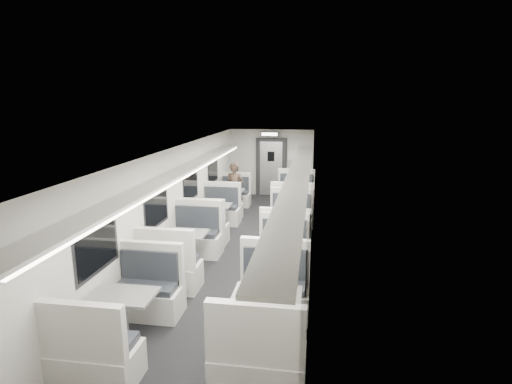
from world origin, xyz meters
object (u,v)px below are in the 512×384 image
(booth_right_d, at_px, (267,320))
(vestibule_door, at_px, (271,167))
(booth_right_c, at_px, (280,264))
(exit_sign, at_px, (270,134))
(booth_left_c, at_px, (184,251))
(booth_left_b, at_px, (214,218))
(booth_right_a, at_px, (294,203))
(booth_left_a, at_px, (230,200))
(booth_right_b, at_px, (288,229))
(passenger, at_px, (234,189))
(booth_left_d, at_px, (125,318))

(booth_right_d, distance_m, vestibule_door, 9.25)
(booth_right_c, relative_size, vestibule_door, 0.99)
(vestibule_door, bearing_deg, booth_right_c, -82.02)
(vestibule_door, height_order, exit_sign, exit_sign)
(booth_right_c, bearing_deg, booth_left_c, 171.31)
(booth_left_b, height_order, vestibule_door, vestibule_door)
(booth_right_a, xyz_separation_m, vestibule_door, (-1.00, 2.61, 0.62))
(booth_left_a, distance_m, booth_right_a, 2.01)
(booth_right_a, relative_size, exit_sign, 3.81)
(booth_right_b, height_order, exit_sign, exit_sign)
(booth_right_d, bearing_deg, booth_left_c, 130.37)
(booth_right_c, height_order, vestibule_door, vestibule_door)
(booth_left_a, xyz_separation_m, booth_right_d, (2.00, -6.80, 0.05))
(booth_right_d, distance_m, exit_sign, 8.95)
(booth_left_b, relative_size, booth_right_d, 0.94)
(booth_right_d, relative_size, exit_sign, 3.71)
(booth_right_d, height_order, passenger, passenger)
(booth_left_d, xyz_separation_m, vestibule_door, (1.00, 9.41, 0.65))
(booth_left_c, relative_size, booth_left_d, 1.05)
(booth_left_b, distance_m, passenger, 1.69)
(passenger, relative_size, exit_sign, 2.63)
(booth_left_c, xyz_separation_m, exit_sign, (1.00, 6.34, 1.87))
(booth_left_a, xyz_separation_m, booth_left_c, (0.00, -4.45, 0.05))
(booth_left_d, bearing_deg, booth_left_b, 90.00)
(booth_right_c, bearing_deg, passenger, 112.29)
(booth_left_b, distance_m, booth_left_c, 2.41)
(booth_right_d, bearing_deg, exit_sign, 96.56)
(booth_left_a, relative_size, booth_right_d, 0.88)
(booth_left_b, distance_m, booth_left_d, 5.00)
(booth_right_b, distance_m, booth_right_d, 4.14)
(booth_left_d, height_order, passenger, passenger)
(booth_left_d, distance_m, booth_right_d, 2.01)
(booth_right_a, xyz_separation_m, booth_right_d, (0.00, -6.57, -0.01))
(booth_left_a, height_order, passenger, passenger)
(booth_right_c, bearing_deg, vestibule_door, 97.98)
(booth_right_c, relative_size, exit_sign, 3.36)
(passenger, bearing_deg, booth_right_a, 19.11)
(passenger, height_order, exit_sign, exit_sign)
(booth_right_d, xyz_separation_m, exit_sign, (-1.00, 8.69, 1.87))
(booth_left_c, height_order, booth_left_d, booth_left_c)
(booth_left_c, distance_m, booth_right_a, 4.67)
(booth_left_b, bearing_deg, booth_right_a, 42.15)
(booth_right_a, height_order, vestibule_door, vestibule_door)
(booth_left_a, relative_size, booth_right_a, 0.85)
(booth_right_c, bearing_deg, booth_right_a, 90.00)
(booth_left_d, distance_m, vestibule_door, 9.49)
(exit_sign, bearing_deg, vestibule_door, 90.00)
(booth_left_d, bearing_deg, passenger, 88.06)
(booth_left_d, bearing_deg, booth_left_a, 90.00)
(booth_left_a, xyz_separation_m, booth_right_b, (2.00, -2.66, 0.03))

